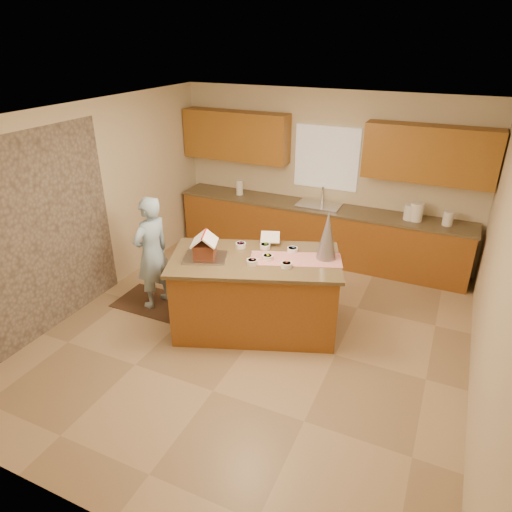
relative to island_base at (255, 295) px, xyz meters
name	(u,v)px	position (x,y,z in m)	size (l,w,h in m)	color
floor	(257,334)	(0.08, -0.13, -0.48)	(5.50, 5.50, 0.00)	tan
ceiling	(257,116)	(0.08, -0.13, 2.22)	(5.50, 5.50, 0.00)	silver
wall_back	(326,176)	(0.08, 2.62, 0.87)	(5.50, 5.50, 0.00)	beige
wall_front	(84,391)	(0.08, -2.88, 0.87)	(5.50, 5.50, 0.00)	beige
wall_left	(89,206)	(-2.42, -0.13, 0.87)	(5.50, 5.50, 0.00)	beige
wall_right	(497,281)	(2.58, -0.13, 0.87)	(5.50, 5.50, 0.00)	beige
stone_accent	(44,235)	(-2.40, -0.93, 0.77)	(2.50, 2.50, 0.00)	gray
window_curtain	(327,158)	(0.08, 2.59, 1.17)	(1.05, 0.03, 1.00)	white
back_counter_base	(317,233)	(0.08, 2.32, -0.04)	(4.80, 0.60, 0.88)	brown
back_counter_top	(319,207)	(0.08, 2.32, 0.42)	(4.85, 0.63, 0.04)	brown
upper_cabinet_left	(236,136)	(-1.47, 2.44, 1.42)	(1.85, 0.35, 0.80)	#9D6521
upper_cabinet_right	(430,154)	(1.63, 2.44, 1.42)	(1.85, 0.35, 0.80)	#9D6521
sink	(319,208)	(0.08, 2.32, 0.41)	(0.70, 0.45, 0.12)	silver
faucet	(323,195)	(0.08, 2.50, 0.58)	(0.03, 0.03, 0.28)	silver
island_base	(255,295)	(0.00, 0.00, 0.00)	(1.97, 0.98, 0.96)	brown
island_top	(255,260)	(0.00, 0.00, 0.50)	(2.06, 1.07, 0.04)	brown
table_runner	(296,259)	(0.46, 0.17, 0.53)	(1.09, 0.39, 0.01)	#AD0C10
baking_tray	(205,258)	(-0.54, -0.26, 0.54)	(0.50, 0.37, 0.03)	silver
cookbook	(270,237)	(0.01, 0.45, 0.62)	(0.24, 0.02, 0.20)	white
tinsel_tree	(327,236)	(0.78, 0.35, 0.83)	(0.24, 0.24, 0.60)	silver
rug	(155,303)	(-1.55, -0.06, -0.47)	(1.07, 0.70, 0.01)	black
boy	(152,253)	(-1.50, -0.06, 0.32)	(0.58, 0.38, 1.58)	#9BBFDD
canister_a	(410,212)	(1.50, 2.32, 0.56)	(0.17, 0.17, 0.23)	white
canister_b	(417,212)	(1.59, 2.32, 0.58)	(0.19, 0.19, 0.28)	white
canister_c	(448,218)	(2.04, 2.32, 0.55)	(0.15, 0.15, 0.21)	white
paper_towel	(240,187)	(-1.35, 2.32, 0.57)	(0.12, 0.12, 0.25)	white
gingerbread_house	(205,248)	(-0.54, -0.26, 0.67)	(0.39, 0.39, 0.31)	#5D2C18
candy_bowls	(267,254)	(0.11, 0.11, 0.55)	(0.86, 0.64, 0.06)	#D9F626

